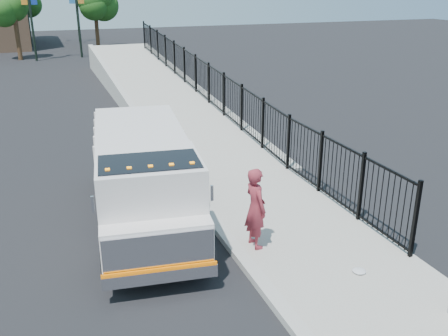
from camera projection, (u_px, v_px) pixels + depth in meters
name	position (u px, v px, depth m)	size (l,w,h in m)	color
ground	(231.00, 247.00, 11.88)	(120.00, 120.00, 0.00)	black
sidewalk	(348.00, 272.00, 10.73)	(3.55, 12.00, 0.12)	#9E998E
curb	(267.00, 290.00, 10.10)	(0.30, 12.00, 0.16)	#ADAAA3
ramp	(160.00, 100.00, 26.61)	(3.95, 24.00, 1.70)	#9E998E
iron_fence	(209.00, 96.00, 23.25)	(0.10, 28.00, 1.80)	black
truck	(144.00, 173.00, 12.60)	(3.16, 7.41, 2.46)	black
worker	(255.00, 208.00, 11.38)	(0.70, 0.46, 1.93)	maroon
debris	(359.00, 271.00, 10.61)	(0.29, 0.29, 0.07)	silver
light_pole_0	(34.00, 3.00, 38.19)	(3.77, 0.22, 8.00)	black
light_pole_1	(73.00, 2.00, 39.84)	(3.78, 0.22, 8.00)	black
tree_0	(14.00, 9.00, 38.74)	(2.51, 2.51, 5.25)	#382314
tree_1	(95.00, 4.00, 45.80)	(2.65, 2.65, 5.32)	#382314
tree_2	(24.00, 1.00, 52.91)	(3.23, 3.23, 5.61)	#382314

